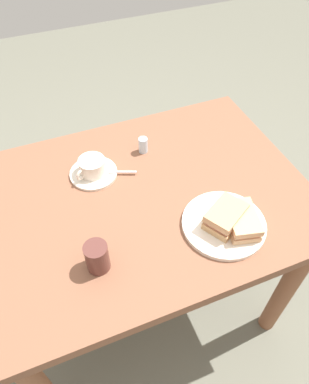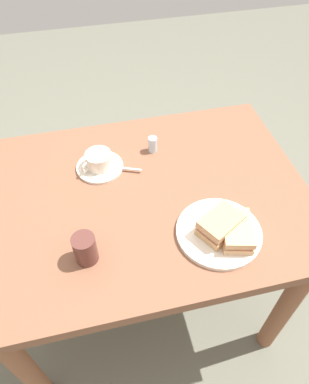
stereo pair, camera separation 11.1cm
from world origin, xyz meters
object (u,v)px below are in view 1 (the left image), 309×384
(coffee_saucer, at_px, (94,173))
(drinking_glass, at_px, (97,257))
(sandwich_plate, at_px, (224,224))
(coffee_cup, at_px, (92,166))
(spoon, at_px, (117,172))
(sandwich_back, at_px, (242,220))
(dining_table, at_px, (142,219))
(salt_shaker, at_px, (143,145))
(sandwich_front, at_px, (225,217))

(coffee_saucer, distance_m, drinking_glass, 0.36)
(sandwich_plate, bearing_deg, coffee_saucer, 130.67)
(coffee_cup, relative_size, spoon, 1.12)
(sandwich_plate, bearing_deg, sandwich_back, -34.52)
(coffee_saucer, bearing_deg, drinking_glass, -103.01)
(sandwich_plate, xyz_separation_m, coffee_cup, (-0.30, 0.35, 0.03))
(dining_table, xyz_separation_m, salt_shaker, (0.08, 0.20, 0.15))
(sandwich_front, relative_size, salt_shaker, 2.53)
(sandwich_back, relative_size, drinking_glass, 1.57)
(drinking_glass, bearing_deg, sandwich_back, -4.53)
(sandwich_back, height_order, drinking_glass, drinking_glass)
(sandwich_front, bearing_deg, drinking_glass, 179.05)
(spoon, bearing_deg, salt_shaker, 31.60)
(sandwich_plate, xyz_separation_m, spoon, (-0.23, 0.32, 0.01))
(coffee_cup, height_order, spoon, coffee_cup)
(sandwich_front, bearing_deg, sandwich_plate, -15.74)
(sandwich_back, bearing_deg, sandwich_front, 145.76)
(dining_table, height_order, sandwich_back, sandwich_back)
(sandwich_plate, relative_size, drinking_glass, 2.70)
(sandwich_plate, bearing_deg, spoon, 125.39)
(spoon, distance_m, drinking_glass, 0.35)
(spoon, xyz_separation_m, drinking_glass, (-0.15, -0.32, 0.03))
(sandwich_back, bearing_deg, drinking_glass, 175.47)
(dining_table, relative_size, salt_shaker, 18.67)
(dining_table, height_order, coffee_saucer, coffee_saucer)
(spoon, height_order, salt_shaker, salt_shaker)
(sandwich_back, bearing_deg, coffee_cup, 132.20)
(coffee_cup, bearing_deg, sandwich_front, -49.20)
(coffee_saucer, bearing_deg, sandwich_back, -47.96)
(dining_table, distance_m, coffee_saucer, 0.23)
(coffee_saucer, relative_size, spoon, 1.67)
(salt_shaker, height_order, drinking_glass, drinking_glass)
(dining_table, distance_m, sandwich_front, 0.32)
(dining_table, relative_size, sandwich_front, 7.39)
(sandwich_back, xyz_separation_m, coffee_saucer, (-0.34, 0.38, -0.03))
(sandwich_back, distance_m, coffee_saucer, 0.51)
(coffee_saucer, xyz_separation_m, spoon, (0.07, -0.03, 0.01))
(spoon, xyz_separation_m, salt_shaker, (0.12, 0.08, 0.02))
(spoon, height_order, drinking_glass, drinking_glass)
(sandwich_plate, relative_size, coffee_cup, 2.33)
(sandwich_plate, distance_m, coffee_saucer, 0.46)
(coffee_saucer, distance_m, coffee_cup, 0.03)
(salt_shaker, xyz_separation_m, drinking_glass, (-0.28, -0.39, 0.02))
(dining_table, bearing_deg, drinking_glass, -134.90)
(dining_table, xyz_separation_m, sandwich_back, (0.23, -0.23, 0.16))
(coffee_saucer, xyz_separation_m, coffee_cup, (-0.00, -0.00, 0.03))
(dining_table, relative_size, sandwich_plate, 4.33)
(coffee_saucer, relative_size, coffee_cup, 1.49)
(salt_shaker, distance_m, drinking_glass, 0.48)
(dining_table, height_order, coffee_cup, coffee_cup)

